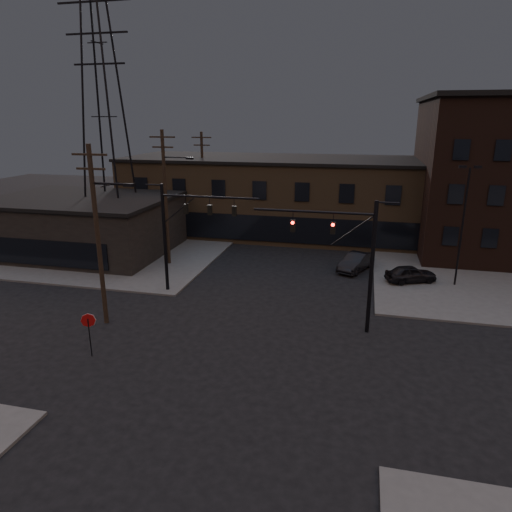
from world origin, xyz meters
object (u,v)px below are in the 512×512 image
at_px(stop_sign, 89,325).
at_px(traffic_signal_near, 352,252).
at_px(traffic_signal_far, 181,226).
at_px(parked_car_lot_a, 411,274).
at_px(car_crossing, 356,262).

bearing_deg(stop_sign, traffic_signal_near, 25.90).
relative_size(traffic_signal_far, parked_car_lot_a, 2.06).
bearing_deg(traffic_signal_near, traffic_signal_far, 163.83).
bearing_deg(car_crossing, traffic_signal_far, -123.32).
distance_m(traffic_signal_near, parked_car_lot_a, 11.11).
xyz_separation_m(traffic_signal_near, stop_sign, (-13.36, -6.49, -3.09)).
relative_size(traffic_signal_near, stop_sign, 3.23).
distance_m(traffic_signal_far, parked_car_lot_a, 17.95).
xyz_separation_m(traffic_signal_near, car_crossing, (0.14, 11.71, -4.20)).
relative_size(traffic_signal_far, car_crossing, 1.81).
bearing_deg(stop_sign, parked_car_lot_a, 41.78).
height_order(traffic_signal_far, stop_sign, traffic_signal_far).
height_order(traffic_signal_far, car_crossing, traffic_signal_far).
bearing_deg(parked_car_lot_a, traffic_signal_far, 86.42).
xyz_separation_m(traffic_signal_far, parked_car_lot_a, (16.44, 5.85, -4.20)).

